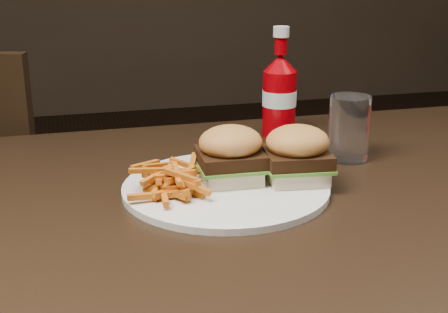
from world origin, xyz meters
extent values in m
cube|color=black|center=(0.00, 0.00, 0.73)|extent=(1.20, 0.80, 0.04)
cylinder|color=white|center=(-0.11, 0.03, 0.76)|extent=(0.30, 0.30, 0.01)
cube|color=beige|center=(-0.10, 0.04, 0.77)|extent=(0.08, 0.08, 0.02)
cube|color=beige|center=(-0.01, 0.02, 0.77)|extent=(0.09, 0.09, 0.02)
cylinder|color=#9A0006|center=(0.06, 0.28, 0.81)|extent=(0.07, 0.07, 0.12)
cylinder|color=white|center=(0.12, 0.12, 0.81)|extent=(0.09, 0.09, 0.11)
camera|label=1|loc=(-0.33, -0.79, 1.09)|focal=50.00mm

